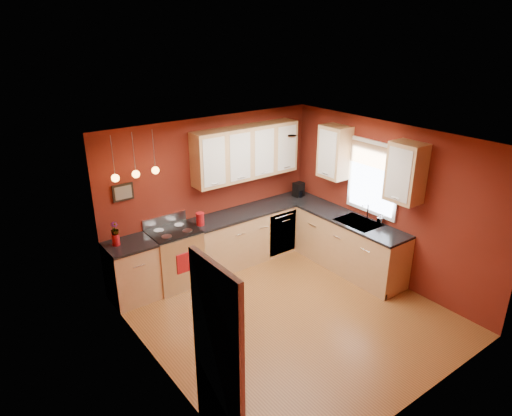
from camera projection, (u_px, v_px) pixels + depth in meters
floor at (290, 315)px, 6.71m from camera, size 4.20×4.20×0.00m
ceiling at (296, 142)px, 5.74m from camera, size 4.00×4.20×0.02m
wall_back at (212, 193)px, 7.79m from camera, size 4.00×0.02×2.60m
wall_front at (427, 306)px, 4.66m from camera, size 4.00×0.02×2.60m
wall_left at (158, 281)px, 5.12m from camera, size 0.02×4.20×2.60m
wall_right at (387, 203)px, 7.33m from camera, size 0.02×4.20×2.60m
base_cabinets_back_left at (132, 272)px, 6.97m from camera, size 0.70×0.60×0.90m
base_cabinets_back_right at (257, 233)px, 8.29m from camera, size 2.54×0.60×0.90m
base_cabinets_right at (349, 245)px, 7.82m from camera, size 0.60×2.10×0.90m
counter_back_left at (129, 245)px, 6.79m from camera, size 0.70×0.62×0.04m
counter_back_right at (257, 209)px, 8.11m from camera, size 2.54×0.62×0.04m
counter_right at (351, 220)px, 7.64m from camera, size 0.62×2.10×0.04m
gas_range at (175, 257)px, 7.36m from camera, size 0.76×0.64×1.11m
dishwasher_front at (283, 233)px, 8.27m from camera, size 0.60×0.02×0.80m
sink at (358, 223)px, 7.53m from camera, size 0.50×0.70×0.33m
window at (373, 176)px, 7.39m from camera, size 0.06×1.02×1.22m
door_left_wall at (218, 357)px, 4.35m from camera, size 0.12×0.82×2.05m
upper_cabinets_back at (246, 152)px, 7.74m from camera, size 2.00×0.35×0.90m
upper_cabinets_right at (368, 162)px, 7.23m from camera, size 0.35×1.95×0.90m
wall_picture at (123, 192)px, 6.78m from camera, size 0.32×0.03×0.26m
pendant_lights at (136, 174)px, 6.46m from camera, size 0.71×0.11×0.66m
red_canister at (200, 219)px, 7.38m from camera, size 0.14×0.14×0.21m
red_vase at (116, 240)px, 6.71m from camera, size 0.11×0.11×0.18m
flowers at (115, 229)px, 6.64m from camera, size 0.14×0.14×0.21m
coffee_maker at (299, 190)px, 8.61m from camera, size 0.19×0.19×0.27m
soap_pump at (380, 219)px, 7.40m from camera, size 0.11×0.11×0.19m
dish_towel at (184, 263)px, 7.09m from camera, size 0.24×0.02×0.32m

